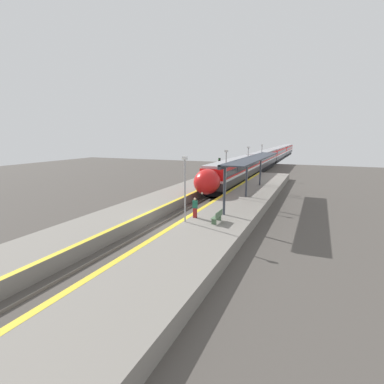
# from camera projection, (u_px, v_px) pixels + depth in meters

# --- Properties ---
(ground_plane) EXTENTS (120.00, 120.00, 0.00)m
(ground_plane) POSITION_uv_depth(u_px,v_px,m) (166.00, 227.00, 24.32)
(ground_plane) COLOR #4C4742
(rail_left) EXTENTS (0.08, 90.00, 0.15)m
(rail_left) POSITION_uv_depth(u_px,v_px,m) (158.00, 225.00, 24.58)
(rail_left) COLOR slate
(rail_left) RESTS_ON ground_plane
(rail_right) EXTENTS (0.08, 90.00, 0.15)m
(rail_right) POSITION_uv_depth(u_px,v_px,m) (173.00, 227.00, 24.03)
(rail_right) COLOR slate
(rail_right) RESTS_ON ground_plane
(train) EXTENTS (2.89, 94.30, 3.92)m
(train) POSITION_uv_depth(u_px,v_px,m) (270.00, 156.00, 73.67)
(train) COLOR black
(train) RESTS_ON ground_plane
(platform_right) EXTENTS (5.11, 64.00, 0.97)m
(platform_right) POSITION_uv_depth(u_px,v_px,m) (214.00, 228.00, 22.64)
(platform_right) COLOR gray
(platform_right) RESTS_ON ground_plane
(platform_left) EXTENTS (4.46, 64.00, 0.97)m
(platform_left) POSITION_uv_depth(u_px,v_px,m) (126.00, 217.00, 25.71)
(platform_left) COLOR gray
(platform_left) RESTS_ON ground_plane
(platform_bench) EXTENTS (0.44, 1.57, 0.89)m
(platform_bench) POSITION_uv_depth(u_px,v_px,m) (218.00, 216.00, 22.23)
(platform_bench) COLOR #4C6B4C
(platform_bench) RESTS_ON platform_right
(person_waiting) EXTENTS (0.36, 0.22, 1.60)m
(person_waiting) POSITION_uv_depth(u_px,v_px,m) (195.00, 207.00, 23.49)
(person_waiting) COLOR maroon
(person_waiting) RESTS_ON platform_right
(railway_signal) EXTENTS (0.28, 0.28, 4.16)m
(railway_signal) POSITION_uv_depth(u_px,v_px,m) (219.00, 169.00, 43.00)
(railway_signal) COLOR #59595E
(railway_signal) RESTS_ON ground_plane
(lamppost_near) EXTENTS (0.36, 0.20, 4.90)m
(lamppost_near) POSITION_uv_depth(u_px,v_px,m) (185.00, 185.00, 21.97)
(lamppost_near) COLOR #9E9EA3
(lamppost_near) RESTS_ON platform_right
(lamppost_mid) EXTENTS (0.36, 0.20, 4.90)m
(lamppost_mid) POSITION_uv_depth(u_px,v_px,m) (226.00, 170.00, 31.50)
(lamppost_mid) COLOR #9E9EA3
(lamppost_mid) RESTS_ON platform_right
(lamppost_far) EXTENTS (0.36, 0.20, 4.90)m
(lamppost_far) POSITION_uv_depth(u_px,v_px,m) (248.00, 162.00, 41.03)
(lamppost_far) COLOR #9E9EA3
(lamppost_far) RESTS_ON platform_right
(lamppost_farthest) EXTENTS (0.36, 0.20, 4.90)m
(lamppost_farthest) POSITION_uv_depth(u_px,v_px,m) (262.00, 157.00, 50.56)
(lamppost_farthest) COLOR #9E9EA3
(lamppost_farthest) RESTS_ON platform_right
(station_canopy) EXTENTS (2.02, 18.99, 4.20)m
(station_canopy) POSITION_uv_depth(u_px,v_px,m) (253.00, 160.00, 30.81)
(station_canopy) COLOR #333842
(station_canopy) RESTS_ON platform_right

